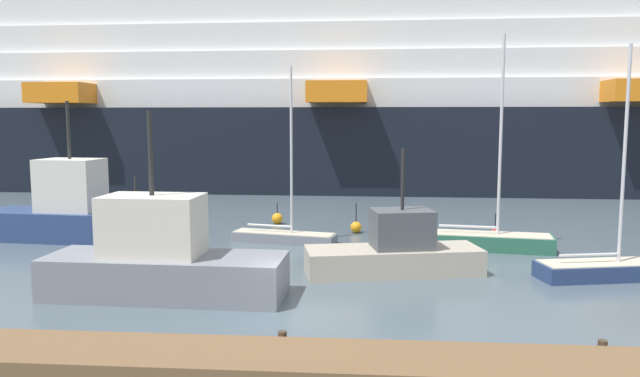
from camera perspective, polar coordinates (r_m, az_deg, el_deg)
The scene contains 13 objects.
ground_plane at distance 20.24m, azimuth -2.24°, elevation -11.78°, with size 600.00×600.00×0.00m, color #4C5B66.
dock_pier at distance 16.01m, azimuth -4.21°, elevation -15.93°, with size 21.17×2.53×0.60m.
sailboat_0 at distance 30.86m, azimuth 15.40°, elevation -4.58°, with size 6.40×2.56×10.33m.
sailboat_2 at distance 31.52m, azimuth -3.40°, elevation -4.29°, with size 5.58×2.40×8.99m.
sailboat_3 at distance 27.08m, azimuth 25.40°, elevation -6.69°, with size 5.84×2.75×9.25m.
fishing_boat_0 at distance 22.62m, azimuth -14.62°, elevation -6.55°, with size 8.65×3.04×6.67m.
fishing_boat_1 at distance 27.22m, azimuth -17.05°, elevation -5.68°, with size 5.70×2.47×3.95m.
fishing_boat_2 at distance 25.41m, azimuth 7.10°, elevation -5.89°, with size 7.51×3.79×5.17m.
fishing_boat_3 at distance 34.74m, azimuth -22.64°, elevation -2.03°, with size 8.80×3.64×7.28m.
channel_buoy_0 at distance 34.17m, azimuth 3.40°, elevation -3.62°, with size 0.63×0.63×1.66m.
channel_buoy_1 at distance 37.01m, azimuth -4.03°, elevation -2.82°, with size 0.67×0.67×1.29m.
channel_buoy_2 at distance 33.46m, azimuth 16.11°, elevation -4.15°, with size 0.57×0.57×1.41m.
cruise_ship at distance 59.54m, azimuth 13.42°, elevation 8.29°, with size 133.00×22.20×25.89m.
Camera 1 is at (2.30, -19.07, 6.37)m, focal length 34.09 mm.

